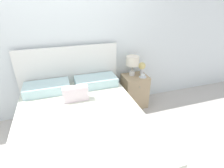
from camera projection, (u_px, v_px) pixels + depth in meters
The scene contains 7 objects.
ground_plane at pixel (74, 109), 3.26m from camera, with size 12.00×12.00×0.00m, color #BCB7B2.
wall_back at pixel (66, 38), 2.74m from camera, with size 8.00×0.06×2.60m.
bed at pixel (81, 128), 2.32m from camera, with size 1.61×2.02×1.19m.
nightstand at pixel (134, 91), 3.26m from camera, with size 0.43×0.39×0.61m.
table_lamp at pixel (133, 62), 3.04m from camera, with size 0.22×0.22×0.35m.
flower_vase at pixel (142, 67), 3.15m from camera, with size 0.13×0.13×0.22m.
teacup at pixel (143, 76), 3.07m from camera, with size 0.13×0.13×0.05m.
Camera 1 is at (-0.18, -2.79, 1.87)m, focal length 28.00 mm.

